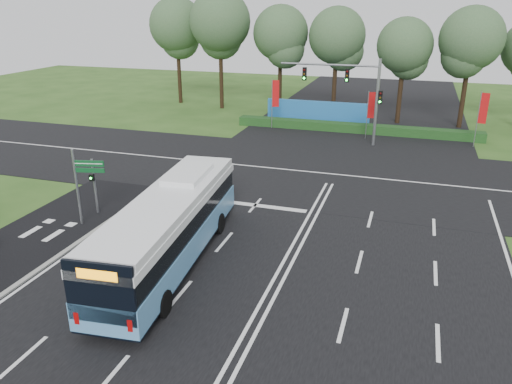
{
  "coord_description": "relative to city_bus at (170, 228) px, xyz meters",
  "views": [
    {
      "loc": [
        4.93,
        -20.59,
        11.11
      ],
      "look_at": [
        -2.29,
        2.0,
        2.08
      ],
      "focal_mm": 35.0,
      "sensor_mm": 36.0,
      "label": 1
    }
  ],
  "objects": [
    {
      "name": "blue_hoarding",
      "position": [
        0.81,
        29.65,
        -0.69
      ],
      "size": [
        10.0,
        0.3,
        2.2
      ],
      "primitive_type": "cube",
      "color": "#216BB6",
      "rests_on": "ground"
    },
    {
      "name": "city_bus",
      "position": [
        0.0,
        0.0,
        0.0
      ],
      "size": [
        3.72,
        12.55,
        3.55
      ],
      "rotation": [
        0.0,
        0.0,
        0.09
      ],
      "color": "#548FC2",
      "rests_on": "ground"
    },
    {
      "name": "street_sign",
      "position": [
        -6.17,
        2.42,
        0.83
      ],
      "size": [
        1.59,
        0.46,
        4.17
      ],
      "rotation": [
        0.0,
        0.0,
        0.24
      ],
      "color": "gray",
      "rests_on": "ground"
    },
    {
      "name": "banner_flag_mid",
      "position": [
        6.17,
        25.16,
        0.93
      ],
      "size": [
        0.6,
        0.21,
        4.14
      ],
      "rotation": [
        0.0,
        0.0,
        0.27
      ],
      "color": "gray",
      "rests_on": "ground"
    },
    {
      "name": "hedge",
      "position": [
        4.81,
        27.15,
        -1.39
      ],
      "size": [
        22.0,
        1.2,
        0.8
      ],
      "primitive_type": "cube",
      "color": "#163C15",
      "rests_on": "ground"
    },
    {
      "name": "banner_flag_right",
      "position": [
        14.92,
        25.05,
        1.18
      ],
      "size": [
        0.66,
        0.22,
        4.56
      ],
      "rotation": [
        0.0,
        0.0,
        -0.27
      ],
      "color": "gray",
      "rests_on": "ground"
    },
    {
      "name": "pedestrian_signal",
      "position": [
        -6.58,
        3.86,
        -0.04
      ],
      "size": [
        0.28,
        0.41,
        3.19
      ],
      "rotation": [
        0.0,
        0.0,
        0.16
      ],
      "color": "gray",
      "rests_on": "ground"
    },
    {
      "name": "banner_flag_left",
      "position": [
        -2.67,
        26.52,
        1.19
      ],
      "size": [
        0.64,
        0.28,
        4.57
      ],
      "rotation": [
        0.0,
        0.0,
        0.36
      ],
      "color": "gray",
      "rests_on": "ground"
    },
    {
      "name": "road_main",
      "position": [
        4.81,
        2.65,
        -1.77
      ],
      "size": [
        20.0,
        120.0,
        0.04
      ],
      "primitive_type": "cube",
      "color": "black",
      "rests_on": "ground"
    },
    {
      "name": "eucalyptus_row",
      "position": [
        1.58,
        33.71,
        6.37
      ],
      "size": [
        48.01,
        9.32,
        12.48
      ],
      "color": "black",
      "rests_on": "ground"
    },
    {
      "name": "traffic_light_gantry",
      "position": [
        5.02,
        23.15,
        2.88
      ],
      "size": [
        8.41,
        0.28,
        7.0
      ],
      "color": "gray",
      "rests_on": "ground"
    },
    {
      "name": "road_cross",
      "position": [
        4.81,
        14.65,
        -1.76
      ],
      "size": [
        120.0,
        14.0,
        0.05
      ],
      "primitive_type": "cube",
      "color": "black",
      "rests_on": "ground"
    },
    {
      "name": "ground",
      "position": [
        4.81,
        2.65,
        -1.79
      ],
      "size": [
        120.0,
        120.0,
        0.0
      ],
      "primitive_type": "plane",
      "color": "#2C4F1A",
      "rests_on": "ground"
    },
    {
      "name": "kerb_strip",
      "position": [
        -5.29,
        -0.35,
        -1.73
      ],
      "size": [
        0.25,
        18.0,
        0.12
      ],
      "primitive_type": "cube",
      "color": "gray",
      "rests_on": "ground"
    },
    {
      "name": "bike_path",
      "position": [
        -7.69,
        -0.35,
        -1.76
      ],
      "size": [
        5.0,
        18.0,
        0.06
      ],
      "primitive_type": "cube",
      "color": "black",
      "rests_on": "ground"
    }
  ]
}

